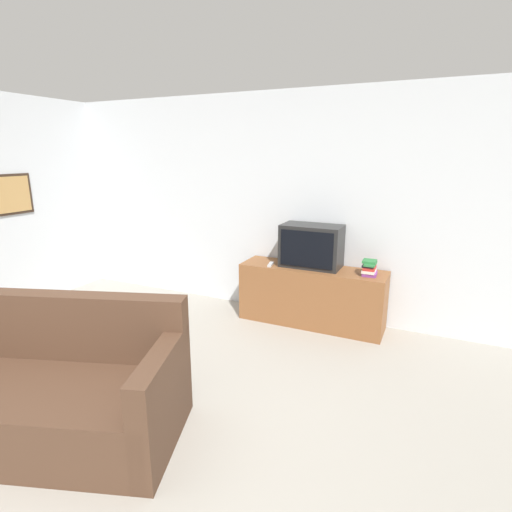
{
  "coord_description": "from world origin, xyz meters",
  "views": [
    {
      "loc": [
        1.72,
        -1.4,
        1.92
      ],
      "look_at": [
        -0.04,
        2.38,
        0.83
      ],
      "focal_mm": 28.0,
      "sensor_mm": 36.0,
      "label": 1
    }
  ],
  "objects_px": {
    "tv_stand": "(312,296)",
    "television": "(311,246)",
    "remote_on_stand": "(271,264)",
    "book_stack": "(369,268)",
    "couch": "(30,392)"
  },
  "relations": [
    {
      "from": "tv_stand",
      "to": "television",
      "type": "xyz_separation_m",
      "value": [
        -0.04,
        0.04,
        0.57
      ]
    },
    {
      "from": "remote_on_stand",
      "to": "book_stack",
      "type": "bearing_deg",
      "value": 4.88
    },
    {
      "from": "tv_stand",
      "to": "remote_on_stand",
      "type": "xyz_separation_m",
      "value": [
        -0.46,
        -0.11,
        0.35
      ]
    },
    {
      "from": "television",
      "to": "couch",
      "type": "xyz_separation_m",
      "value": [
        -1.19,
        -2.64,
        -0.6
      ]
    },
    {
      "from": "tv_stand",
      "to": "remote_on_stand",
      "type": "relative_size",
      "value": 9.5
    },
    {
      "from": "television",
      "to": "tv_stand",
      "type": "bearing_deg",
      "value": -50.21
    },
    {
      "from": "book_stack",
      "to": "remote_on_stand",
      "type": "height_order",
      "value": "book_stack"
    },
    {
      "from": "tv_stand",
      "to": "couch",
      "type": "relative_size",
      "value": 0.72
    },
    {
      "from": "remote_on_stand",
      "to": "tv_stand",
      "type": "bearing_deg",
      "value": 13.81
    },
    {
      "from": "television",
      "to": "remote_on_stand",
      "type": "bearing_deg",
      "value": -159.95
    },
    {
      "from": "tv_stand",
      "to": "couch",
      "type": "distance_m",
      "value": 2.87
    },
    {
      "from": "couch",
      "to": "book_stack",
      "type": "relative_size",
      "value": 10.85
    },
    {
      "from": "book_stack",
      "to": "remote_on_stand",
      "type": "relative_size",
      "value": 1.21
    },
    {
      "from": "tv_stand",
      "to": "remote_on_stand",
      "type": "bearing_deg",
      "value": -166.19
    },
    {
      "from": "television",
      "to": "couch",
      "type": "relative_size",
      "value": 0.3
    }
  ]
}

